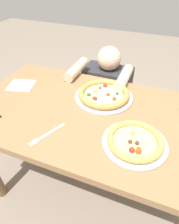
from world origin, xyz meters
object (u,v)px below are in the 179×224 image
Objects in this scene: fork at (46,135)px; diner_seated at (106,101)px; pizza_near at (135,141)px; pizza_far at (104,94)px.

diner_seated is at bearing 86.32° from fork.
fork is (-0.41, -0.10, -0.02)m from pizza_near.
fork is 0.92m from diner_seated.
fork is at bearing -111.46° from pizza_far.
pizza_far reaches higher than fork.
diner_seated reaches higher than pizza_near.
pizza_near is 0.33× the size of diner_seated.
pizza_near is 1.55× the size of fork.
pizza_far is 0.39× the size of diner_seated.
fork is 0.22× the size of diner_seated.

